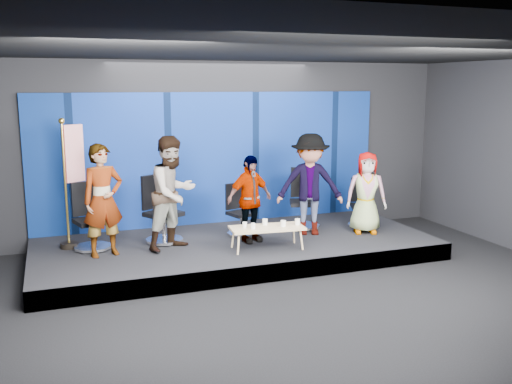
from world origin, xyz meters
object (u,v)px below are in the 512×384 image
chair_b (161,220)px  panelist_b (173,193)px  panelist_a (103,200)px  chair_e (361,211)px  mug_c (265,222)px  flag_stand (71,180)px  mug_b (253,226)px  panelist_c (249,199)px  chair_a (91,227)px  panelist_d (310,184)px  mug_d (283,224)px  chair_d (303,208)px  mug_a (245,225)px  coffee_table (267,229)px  chair_c (240,218)px  mug_e (297,222)px  panelist_e (366,193)px

chair_b → panelist_b: (0.12, -0.50, 0.57)m
panelist_a → chair_e: (4.93, 0.29, -0.60)m
mug_c → flag_stand: flag_stand is taller
chair_b → mug_b: 1.72m
panelist_b → panelist_c: panelist_b is taller
chair_a → panelist_d: bearing=-20.6°
chair_b → mug_d: (1.85, -1.13, 0.05)m
panelist_b → panelist_c: (1.35, -0.02, -0.19)m
chair_d → flag_stand: 4.33m
panelist_a → mug_a: size_ratio=20.36×
chair_e → mug_b: chair_e is taller
chair_a → chair_d: 4.00m
mug_d → coffee_table: bearing=163.2°
chair_c → mug_b: 1.08m
panelist_c → panelist_a: bearing=163.3°
chair_a → chair_b: chair_b is taller
mug_d → mug_e: (0.28, 0.04, -0.00)m
panelist_e → coffee_table: 2.20m
chair_e → panelist_e: size_ratio=0.62×
chair_a → panelist_a: bearing=-83.8°
chair_a → panelist_b: size_ratio=0.59×
panelist_d → mug_a: 1.64m
panelist_a → mug_c: (2.63, -0.41, -0.48)m
chair_c → chair_e: bearing=-20.6°
chair_a → panelist_d: 3.95m
chair_c → mug_e: 1.28m
chair_c → chair_d: 1.34m
panelist_a → panelist_e: bearing=-17.0°
mug_a → flag_stand: (-2.69, 1.16, 0.74)m
panelist_a → panelist_c: 2.49m
chair_a → mug_e: bearing=-32.7°
panelist_d → flag_stand: size_ratio=0.85×
chair_a → chair_e: size_ratio=1.20×
coffee_table → mug_d: mug_d is taller
chair_e → chair_c: bearing=-163.2°
chair_c → panelist_d: (1.23, -0.39, 0.62)m
chair_b → chair_e: (3.91, -0.20, -0.08)m
panelist_b → panelist_d: bearing=-28.3°
panelist_e → mug_c: 2.15m
panelist_c → flag_stand: (-2.93, 0.72, 0.40)m
chair_b → mug_b: chair_b is taller
mug_e → flag_stand: 3.89m
panelist_a → panelist_c: (2.49, -0.02, -0.14)m
chair_b → panelist_c: panelist_c is taller
mug_c → flag_stand: bearing=160.1°
coffee_table → mug_b: mug_b is taller
coffee_table → mug_b: (-0.26, -0.03, 0.08)m
mug_c → flag_stand: (-3.07, 1.11, 0.74)m
mug_d → panelist_d: bearing=41.1°
panelist_a → chair_c: size_ratio=1.92×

